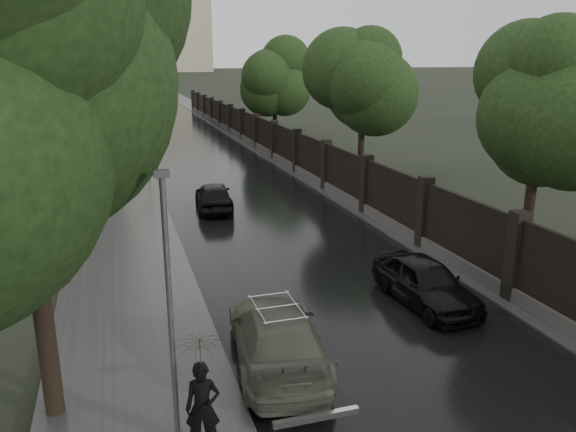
{
  "coord_description": "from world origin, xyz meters",
  "views": [
    {
      "loc": [
        -6.08,
        -7.46,
        6.82
      ],
      "look_at": [
        -0.47,
        10.56,
        1.5
      ],
      "focal_mm": 35.0,
      "sensor_mm": 36.0,
      "label": 1
    }
  ],
  "objects_px": {
    "hatchback_left": "(214,196)",
    "car_right_near": "(425,282)",
    "tree_right_a": "(540,117)",
    "lamp_post": "(170,311)",
    "tree_left_far": "(76,85)",
    "tree_left_near": "(13,83)",
    "pedestrian_umbrella": "(201,361)",
    "tree_right_c": "(275,81)",
    "volga_sedan": "(277,337)",
    "tree_right_b": "(363,93)",
    "traffic_light": "(147,140)"
  },
  "relations": [
    {
      "from": "tree_right_a",
      "to": "car_right_near",
      "type": "bearing_deg",
      "value": -155.86
    },
    {
      "from": "tree_right_c",
      "to": "pedestrian_umbrella",
      "type": "xyz_separation_m",
      "value": [
        -12.48,
        -38.96,
        -3.05
      ]
    },
    {
      "from": "car_right_near",
      "to": "pedestrian_umbrella",
      "type": "bearing_deg",
      "value": -150.69
    },
    {
      "from": "lamp_post",
      "to": "pedestrian_umbrella",
      "type": "bearing_deg",
      "value": -48.08
    },
    {
      "from": "hatchback_left",
      "to": "tree_left_far",
      "type": "bearing_deg",
      "value": -58.75
    },
    {
      "from": "hatchback_left",
      "to": "car_right_near",
      "type": "xyz_separation_m",
      "value": [
        3.95,
        -12.06,
        0.01
      ]
    },
    {
      "from": "tree_right_a",
      "to": "lamp_post",
      "type": "height_order",
      "value": "tree_right_a"
    },
    {
      "from": "tree_right_c",
      "to": "hatchback_left",
      "type": "height_order",
      "value": "tree_right_c"
    },
    {
      "from": "tree_left_far",
      "to": "tree_right_c",
      "type": "bearing_deg",
      "value": 32.83
    },
    {
      "from": "tree_left_near",
      "to": "lamp_post",
      "type": "relative_size",
      "value": 1.79
    },
    {
      "from": "tree_right_b",
      "to": "lamp_post",
      "type": "height_order",
      "value": "tree_right_b"
    },
    {
      "from": "hatchback_left",
      "to": "car_right_near",
      "type": "distance_m",
      "value": 12.69
    },
    {
      "from": "lamp_post",
      "to": "traffic_light",
      "type": "bearing_deg",
      "value": 87.32
    },
    {
      "from": "lamp_post",
      "to": "traffic_light",
      "type": "xyz_separation_m",
      "value": [
        1.1,
        23.49,
        -0.27
      ]
    },
    {
      "from": "car_right_near",
      "to": "tree_left_near",
      "type": "bearing_deg",
      "value": -168.52
    },
    {
      "from": "lamp_post",
      "to": "tree_left_far",
      "type": "bearing_deg",
      "value": 95.21
    },
    {
      "from": "tree_left_far",
      "to": "tree_left_near",
      "type": "bearing_deg",
      "value": -89.15
    },
    {
      "from": "tree_right_c",
      "to": "volga_sedan",
      "type": "relative_size",
      "value": 1.46
    },
    {
      "from": "tree_left_far",
      "to": "car_right_near",
      "type": "xyz_separation_m",
      "value": [
        10.07,
        -24.43,
        -4.57
      ]
    },
    {
      "from": "tree_right_a",
      "to": "tree_right_c",
      "type": "relative_size",
      "value": 1.0
    },
    {
      "from": "traffic_light",
      "to": "car_right_near",
      "type": "xyz_separation_m",
      "value": [
        6.37,
        -19.43,
        -1.72
      ]
    },
    {
      "from": "tree_left_far",
      "to": "pedestrian_umbrella",
      "type": "distance_m",
      "value": 29.31
    },
    {
      "from": "tree_left_far",
      "to": "traffic_light",
      "type": "height_order",
      "value": "tree_left_far"
    },
    {
      "from": "tree_left_near",
      "to": "lamp_post",
      "type": "bearing_deg",
      "value": -34.29
    },
    {
      "from": "tree_left_near",
      "to": "tree_left_far",
      "type": "xyz_separation_m",
      "value": [
        -0.4,
        27.0,
        -1.18
      ]
    },
    {
      "from": "tree_right_b",
      "to": "pedestrian_umbrella",
      "type": "bearing_deg",
      "value": -120.78
    },
    {
      "from": "tree_left_near",
      "to": "volga_sedan",
      "type": "height_order",
      "value": "tree_left_near"
    },
    {
      "from": "volga_sedan",
      "to": "tree_left_near",
      "type": "bearing_deg",
      "value": 15.41
    },
    {
      "from": "tree_right_a",
      "to": "lamp_post",
      "type": "bearing_deg",
      "value": -153.26
    },
    {
      "from": "hatchback_left",
      "to": "lamp_post",
      "type": "bearing_deg",
      "value": 82.57
    },
    {
      "from": "tree_left_near",
      "to": "traffic_light",
      "type": "xyz_separation_m",
      "value": [
        3.3,
        21.99,
        -4.02
      ]
    },
    {
      "from": "tree_left_far",
      "to": "hatchback_left",
      "type": "distance_m",
      "value": 14.54
    },
    {
      "from": "tree_right_c",
      "to": "car_right_near",
      "type": "distance_m",
      "value": 35.12
    },
    {
      "from": "tree_right_a",
      "to": "tree_right_b",
      "type": "height_order",
      "value": "same"
    },
    {
      "from": "tree_right_b",
      "to": "tree_right_c",
      "type": "relative_size",
      "value": 1.0
    },
    {
      "from": "tree_right_c",
      "to": "hatchback_left",
      "type": "bearing_deg",
      "value": -112.73
    },
    {
      "from": "tree_left_near",
      "to": "tree_right_c",
      "type": "height_order",
      "value": "tree_left_near"
    },
    {
      "from": "tree_right_c",
      "to": "pedestrian_umbrella",
      "type": "bearing_deg",
      "value": -107.77
    },
    {
      "from": "traffic_light",
      "to": "hatchback_left",
      "type": "distance_m",
      "value": 7.95
    },
    {
      "from": "hatchback_left",
      "to": "tree_right_b",
      "type": "bearing_deg",
      "value": -150.09
    },
    {
      "from": "lamp_post",
      "to": "car_right_near",
      "type": "bearing_deg",
      "value": 28.56
    },
    {
      "from": "tree_left_near",
      "to": "volga_sedan",
      "type": "relative_size",
      "value": 1.91
    },
    {
      "from": "pedestrian_umbrella",
      "to": "hatchback_left",
      "type": "bearing_deg",
      "value": 92.28
    },
    {
      "from": "tree_left_far",
      "to": "lamp_post",
      "type": "distance_m",
      "value": 28.73
    },
    {
      "from": "tree_right_b",
      "to": "volga_sedan",
      "type": "height_order",
      "value": "tree_right_b"
    },
    {
      "from": "volga_sedan",
      "to": "pedestrian_umbrella",
      "type": "relative_size",
      "value": 1.84
    },
    {
      "from": "tree_right_a",
      "to": "traffic_light",
      "type": "height_order",
      "value": "tree_right_a"
    },
    {
      "from": "tree_right_a",
      "to": "lamp_post",
      "type": "distance_m",
      "value": 14.62
    },
    {
      "from": "tree_left_near",
      "to": "volga_sedan",
      "type": "bearing_deg",
      "value": 7.85
    },
    {
      "from": "tree_right_b",
      "to": "hatchback_left",
      "type": "height_order",
      "value": "tree_right_b"
    }
  ]
}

